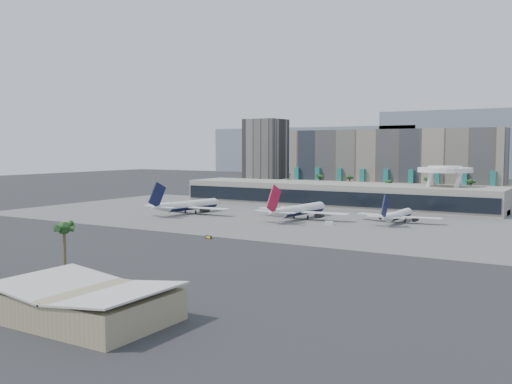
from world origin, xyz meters
The scene contains 16 objects.
ground centered at (0.00, 0.00, 0.00)m, with size 900.00×900.00×0.00m, color #232326.
apron_pad centered at (0.00, 55.00, 0.03)m, with size 260.00×130.00×0.06m, color #5B5B59.
mountain_ridge centered at (27.88, 470.00, 29.89)m, with size 680.00×60.00×70.00m.
hotel centered at (10.00, 174.41, 16.81)m, with size 140.00×30.00×42.00m.
office_tower centered at (-95.00, 200.00, 22.94)m, with size 30.00×30.00×52.00m.
terminal centered at (0.00, 109.84, 6.52)m, with size 170.00×32.50×14.50m.
saucer_structure centered at (55.00, 116.00, 18.45)m, with size 26.00×26.00×21.89m.
palm_row centered at (7.00, 145.00, 10.50)m, with size 157.80×2.80×13.10m.
hangar_right centered at (42.00, -100.00, 2.95)m, with size 30.55×20.60×6.89m.
airliner_left centered at (-44.17, 40.87, 4.00)m, with size 44.07×45.69×15.84m.
airliner_centre centered at (9.38, 49.33, 4.05)m, with size 45.01×46.53×16.07m.
airliner_right centered at (49.26, 59.44, 3.20)m, with size 35.70×36.75×12.69m.
service_vehicle_a centered at (-55.90, 42.51, 1.13)m, with size 4.61×2.26×2.26m, color silver.
service_vehicle_b centered at (28.11, 38.01, 0.79)m, with size 3.07×1.76×1.58m, color silver.
taxiway_sign centered at (6.96, -14.38, 0.54)m, with size 2.42×0.53×1.09m.
near_palm_b centered at (17.75, -84.06, 11.41)m, with size 6.00×6.00×14.30m.
Camera 1 is at (119.48, -169.76, 30.80)m, focal length 40.00 mm.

